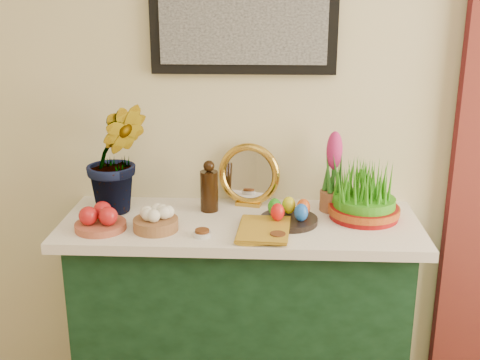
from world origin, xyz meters
name	(u,v)px	position (x,y,z in m)	size (l,w,h in m)	color
room	(283,102)	(0.06, 0.11, 1.70)	(4.50, 4.54, 2.72)	brown
sideboard	(241,323)	(-0.06, 2.00, 0.42)	(1.30, 0.45, 0.85)	#163E24
tablecloth	(241,224)	(-0.06, 2.00, 0.87)	(1.40, 0.55, 0.04)	white
hyacinth_green	(116,140)	(-0.55, 2.08, 1.19)	(0.30, 0.25, 0.59)	#27681E
apple_bowl	(100,219)	(-0.58, 1.88, 0.93)	(0.25, 0.25, 0.10)	#A65038
garlic_basket	(156,220)	(-0.37, 1.88, 0.93)	(0.21, 0.21, 0.09)	#9B663E
vinegar_cruet	(209,189)	(-0.19, 2.10, 0.98)	(0.07, 0.07, 0.21)	black
mirror	(249,175)	(-0.03, 2.19, 1.02)	(0.27, 0.11, 0.26)	gold
book	(238,228)	(-0.06, 1.87, 0.91)	(0.17, 0.25, 0.03)	#B0841E
spice_dish_left	(202,233)	(-0.19, 1.83, 0.90)	(0.07, 0.07, 0.03)	silver
spice_dish_right	(278,237)	(0.09, 1.81, 0.90)	(0.07, 0.07, 0.03)	silver
egg_plate	(289,215)	(0.13, 1.98, 0.92)	(0.28, 0.28, 0.09)	black
hyacinth_pink	(333,175)	(0.31, 2.13, 1.04)	(0.10, 0.10, 0.33)	brown
wheatgrass_sabzeh	(365,194)	(0.43, 2.05, 0.99)	(0.28, 0.28, 0.23)	maroon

